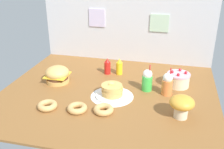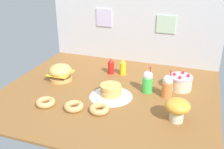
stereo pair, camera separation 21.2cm
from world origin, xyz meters
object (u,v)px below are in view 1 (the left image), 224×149
pancake_stack (112,91)px  donut_chocolate (77,108)px  ketchup_bottle (107,67)px  donut_vanilla (103,109)px  mustard_bottle (119,67)px  donut_pink_glaze (47,105)px  layer_cake (178,80)px  mushroom_stool (182,104)px  burger (57,75)px  cream_soda_cup (147,80)px  orange_float_cup (167,84)px

pancake_stack → donut_chocolate: size_ratio=1.83×
ketchup_bottle → donut_vanilla: size_ratio=1.08×
mustard_bottle → donut_pink_glaze: 94.23cm
layer_cake → donut_chocolate: (-79.67, -66.77, -4.20)cm
donut_vanilla → mushroom_stool: mushroom_stool is taller
mustard_bottle → donut_vanilla: mustard_bottle is taller
burger → mushroom_stool: 126.74cm
burger → cream_soda_cup: bearing=2.1°
orange_float_cup → cream_soda_cup: bearing=168.6°
layer_cake → orange_float_cup: size_ratio=0.83×
pancake_stack → donut_vanilla: pancake_stack is taller
burger → pancake_stack: bearing=-15.4°
mustard_bottle → mushroom_stool: 96.37cm
pancake_stack → cream_soda_cup: size_ratio=1.13×
layer_cake → ketchup_bottle: (-74.65, 12.82, 1.38)cm
donut_vanilla → mushroom_stool: size_ratio=0.85×
ketchup_bottle → cream_soda_cup: size_ratio=0.67×
donut_chocolate → mushroom_stool: mushroom_stool is taller
donut_chocolate → donut_vanilla: size_ratio=1.00×
ketchup_bottle → cream_soda_cup: cream_soda_cup is taller
pancake_stack → cream_soda_cup: bearing=34.6°
cream_soda_cup → mushroom_stool: cream_soda_cup is taller
ketchup_bottle → donut_vanilla: (16.60, -76.66, -5.58)cm
ketchup_bottle → pancake_stack: bearing=-70.7°
mushroom_stool → pancake_stack: bearing=161.5°
layer_cake → ketchup_bottle: 75.75cm
donut_pink_glaze → mushroom_stool: 109.50cm
donut_chocolate → mushroom_stool: bearing=7.1°
burger → orange_float_cup: orange_float_cup is taller
donut_pink_glaze → donut_chocolate: size_ratio=1.00×
pancake_stack → donut_chocolate: 37.86cm
burger → ketchup_bottle: bearing=36.6°
mustard_bottle → cream_soda_cup: bearing=-42.8°
mustard_bottle → donut_pink_glaze: (-43.51, -83.40, -5.58)cm
burger → donut_vanilla: (60.11, -44.39, -5.43)cm
pancake_stack → mustard_bottle: 51.12cm
mushroom_stool → mustard_bottle: bearing=132.4°
burger → orange_float_cup: size_ratio=0.88×
pancake_stack → layer_cake: bearing=32.1°
cream_soda_cup → orange_float_cup: (18.72, -3.76, 0.00)cm
ketchup_bottle → donut_pink_glaze: 87.33cm
orange_float_cup → ketchup_bottle: bearing=153.2°
ketchup_bottle → donut_pink_glaze: bearing=-110.7°
cream_soda_cup → orange_float_cup: bearing=-11.4°
orange_float_cup → donut_chocolate: bearing=-146.2°
layer_cake → orange_float_cup: orange_float_cup is taller
mustard_bottle → orange_float_cup: 62.60cm
donut_pink_glaze → pancake_stack: bearing=34.2°
mustard_bottle → donut_vanilla: (3.88, -78.52, -5.58)cm
layer_cake → donut_vanilla: size_ratio=1.34×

